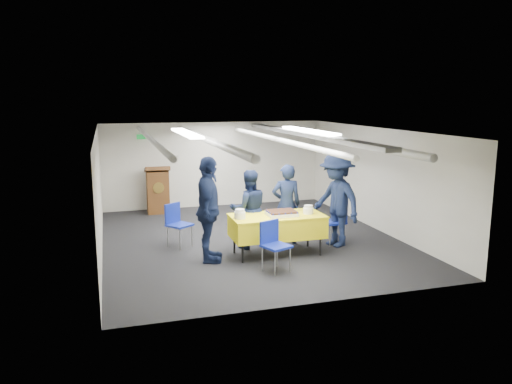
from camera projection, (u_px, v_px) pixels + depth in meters
The scene contains 14 objects.
ground at pixel (250, 239), 10.58m from camera, with size 7.00×7.00×0.00m, color black.
room_shell at pixel (248, 152), 10.65m from camera, with size 6.00×7.00×2.30m.
serving_table at pixel (277, 226), 9.46m from camera, with size 1.77×0.85×0.77m.
sheet_cake at pixel (282, 213), 9.38m from camera, with size 0.56×0.43×0.10m.
plate_stack_left at pixel (240, 214), 9.15m from camera, with size 0.21×0.21×0.18m.
plate_stack_right at pixel (308, 210), 9.53m from camera, with size 0.20×0.20×0.16m.
podium at pixel (158, 190), 12.88m from camera, with size 0.62×0.53×1.25m.
chair_near at pixel (273, 241), 8.60m from camera, with size 0.55×0.55×0.87m.
chair_right at pixel (337, 218), 10.22m from camera, with size 0.46×0.46×0.87m.
chair_left at pixel (176, 220), 9.99m from camera, with size 0.59×0.59×0.87m.
sailor_a at pixel (286, 204), 10.13m from camera, with size 0.60×0.39×1.64m, color black.
sailor_b at pixel (249, 209), 9.85m from camera, with size 0.76×0.59×1.57m, color black.
sailor_c at pixel (208, 210), 8.99m from camera, with size 1.13×0.47×1.93m, color black.
sailor_d at pixel (336, 200), 9.96m from camera, with size 1.22×0.70×1.88m, color black.
Camera 1 is at (-2.81, -9.82, 2.96)m, focal length 35.00 mm.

